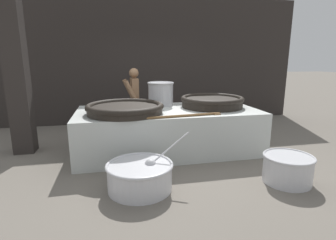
{
  "coord_description": "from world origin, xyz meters",
  "views": [
    {
      "loc": [
        -1.0,
        -4.74,
        1.72
      ],
      "look_at": [
        0.0,
        0.0,
        0.6
      ],
      "focal_mm": 28.0,
      "sensor_mm": 36.0,
      "label": 1
    }
  ],
  "objects_px": {
    "stock_pot": "(161,93)",
    "cook": "(134,100)",
    "giant_wok_near": "(125,108)",
    "prep_bowl_vegetables": "(140,175)",
    "prep_bowl_meat": "(288,167)",
    "giant_wok_far": "(212,101)"
  },
  "relations": [
    {
      "from": "stock_pot",
      "to": "prep_bowl_meat",
      "type": "relative_size",
      "value": 0.77
    },
    {
      "from": "stock_pot",
      "to": "giant_wok_far",
      "type": "bearing_deg",
      "value": -22.95
    },
    {
      "from": "cook",
      "to": "prep_bowl_vegetables",
      "type": "bearing_deg",
      "value": 84.08
    },
    {
      "from": "giant_wok_near",
      "to": "stock_pot",
      "type": "height_order",
      "value": "stock_pot"
    },
    {
      "from": "giant_wok_far",
      "to": "cook",
      "type": "bearing_deg",
      "value": 142.88
    },
    {
      "from": "giant_wok_near",
      "to": "prep_bowl_vegetables",
      "type": "distance_m",
      "value": 1.45
    },
    {
      "from": "giant_wok_far",
      "to": "prep_bowl_vegetables",
      "type": "relative_size",
      "value": 1.06
    },
    {
      "from": "giant_wok_near",
      "to": "prep_bowl_vegetables",
      "type": "xyz_separation_m",
      "value": [
        0.11,
        -1.28,
        -0.69
      ]
    },
    {
      "from": "stock_pot",
      "to": "cook",
      "type": "height_order",
      "value": "cook"
    },
    {
      "from": "stock_pot",
      "to": "prep_bowl_vegetables",
      "type": "relative_size",
      "value": 0.46
    },
    {
      "from": "giant_wok_far",
      "to": "prep_bowl_meat",
      "type": "xyz_separation_m",
      "value": [
        0.47,
        -1.79,
        -0.69
      ]
    },
    {
      "from": "giant_wok_near",
      "to": "prep_bowl_vegetables",
      "type": "relative_size",
      "value": 1.15
    },
    {
      "from": "giant_wok_near",
      "to": "cook",
      "type": "distance_m",
      "value": 1.41
    },
    {
      "from": "cook",
      "to": "giant_wok_far",
      "type": "bearing_deg",
      "value": 140.47
    },
    {
      "from": "prep_bowl_vegetables",
      "to": "prep_bowl_meat",
      "type": "bearing_deg",
      "value": -6.06
    },
    {
      "from": "prep_bowl_vegetables",
      "to": "prep_bowl_meat",
      "type": "height_order",
      "value": "prep_bowl_vegetables"
    },
    {
      "from": "prep_bowl_meat",
      "to": "prep_bowl_vegetables",
      "type": "bearing_deg",
      "value": 173.94
    },
    {
      "from": "stock_pot",
      "to": "prep_bowl_meat",
      "type": "xyz_separation_m",
      "value": [
        1.43,
        -2.19,
        -0.83
      ]
    },
    {
      "from": "giant_wok_far",
      "to": "cook",
      "type": "relative_size",
      "value": 0.8
    },
    {
      "from": "giant_wok_near",
      "to": "stock_pot",
      "type": "bearing_deg",
      "value": 42.5
    },
    {
      "from": "cook",
      "to": "prep_bowl_vegetables",
      "type": "distance_m",
      "value": 2.74
    },
    {
      "from": "giant_wok_far",
      "to": "stock_pot",
      "type": "xyz_separation_m",
      "value": [
        -0.96,
        0.41,
        0.13
      ]
    }
  ]
}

